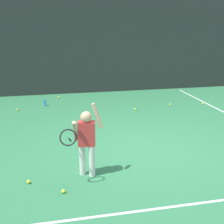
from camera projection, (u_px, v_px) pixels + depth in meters
The scene contains 13 objects.
ground_plane at pixel (144, 149), 6.83m from camera, with size 20.00×20.00×0.00m, color #2D7247.
court_line_baseline at pixel (189, 205), 4.76m from camera, with size 9.00×0.05×0.00m, color white.
back_fence_windscreen at pixel (97, 42), 11.78m from camera, with size 12.72×0.08×3.90m, color #282D2B.
fence_post_1 at pixel (97, 39), 11.82m from camera, with size 0.09×0.09×4.05m, color slate.
tennis_player at pixel (86, 138), 5.47m from camera, with size 0.80×0.57×1.35m.
water_bottle at pixel (45, 103), 10.27m from camera, with size 0.07×0.07×0.22m, color #268CD8.
tennis_ball_0 at pixel (63, 191), 5.07m from camera, with size 0.07×0.07×0.07m, color #CCE033.
tennis_ball_3 at pixel (170, 104), 10.35m from camera, with size 0.07×0.07×0.07m, color #CCE033.
tennis_ball_4 at pixel (29, 182), 5.37m from camera, with size 0.07×0.07×0.07m, color #CCE033.
tennis_ball_5 at pixel (59, 97), 11.33m from camera, with size 0.07×0.07×0.07m, color #CCE033.
tennis_ball_6 at pixel (18, 110), 9.74m from camera, with size 0.07×0.07×0.07m, color #CCE033.
tennis_ball_7 at pixel (203, 104), 10.45m from camera, with size 0.07×0.07×0.07m, color #CCE033.
tennis_ball_8 at pixel (135, 109), 9.77m from camera, with size 0.07×0.07×0.07m, color #CCE033.
Camera 1 is at (-2.04, -6.03, 2.70)m, focal length 49.92 mm.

